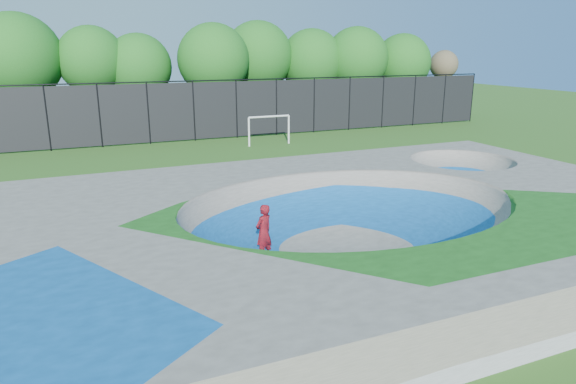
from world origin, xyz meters
The scene contains 7 objects.
ground centered at (0.00, 0.00, 0.00)m, with size 120.00×120.00×0.00m, color #265116.
skate_deck centered at (0.00, 0.00, 0.75)m, with size 22.00×14.00×1.50m, color gray.
skater centered at (-2.95, 0.04, 0.86)m, with size 0.62×0.41×1.71m, color red.
skateboard centered at (-2.95, 0.04, 0.03)m, with size 0.78×0.22×0.05m, color black.
soccer_goal centered at (4.07, 17.54, 1.32)m, with size 2.89×0.12×1.90m.
fence centered at (0.00, 21.00, 2.10)m, with size 48.09×0.09×4.04m.
treeline centered at (-0.37, 26.04, 5.12)m, with size 52.17×7.51×8.46m.
Camera 1 is at (-7.95, -13.32, 6.11)m, focal length 32.00 mm.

